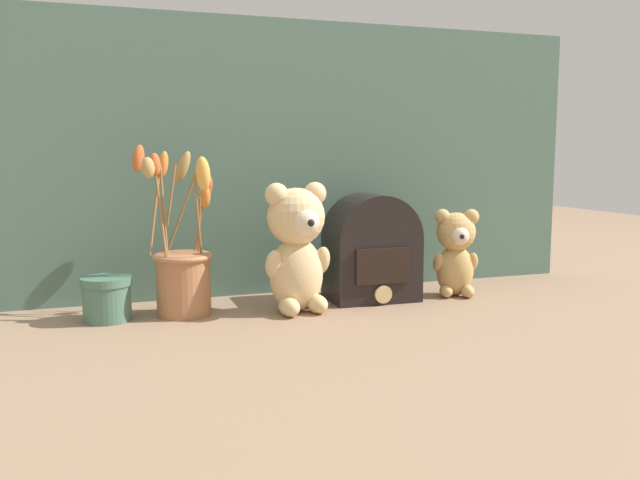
# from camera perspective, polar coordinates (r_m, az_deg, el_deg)

# --- Properties ---
(ground_plane) EXTENTS (4.00, 4.00, 0.00)m
(ground_plane) POSITION_cam_1_polar(r_m,az_deg,el_deg) (1.30, 0.29, -5.68)
(ground_plane) COLOR #8E7056
(backdrop_wall) EXTENTS (1.28, 0.02, 0.56)m
(backdrop_wall) POSITION_cam_1_polar(r_m,az_deg,el_deg) (1.42, -1.97, 6.89)
(backdrop_wall) COLOR #4C6B5B
(backdrop_wall) RESTS_ON ground
(teddy_bear_large) EXTENTS (0.13, 0.12, 0.24)m
(teddy_bear_large) POSITION_cam_1_polar(r_m,az_deg,el_deg) (1.24, -1.95, -0.43)
(teddy_bear_large) COLOR #DBBC84
(teddy_bear_large) RESTS_ON ground
(teddy_bear_medium) EXTENTS (0.10, 0.09, 0.18)m
(teddy_bear_medium) POSITION_cam_1_polar(r_m,az_deg,el_deg) (1.41, 11.36, -0.90)
(teddy_bear_medium) COLOR tan
(teddy_bear_medium) RESTS_ON ground
(flower_vase) EXTENTS (0.15, 0.14, 0.31)m
(flower_vase) POSITION_cam_1_polar(r_m,az_deg,el_deg) (1.25, -11.49, -2.25)
(flower_vase) COLOR #AD7047
(flower_vase) RESTS_ON ground
(vintage_radio) EXTENTS (0.18, 0.12, 0.21)m
(vintage_radio) POSITION_cam_1_polar(r_m,az_deg,el_deg) (1.35, 4.35, -0.91)
(vintage_radio) COLOR black
(vintage_radio) RESTS_ON ground
(decorative_tin_tall) EXTENTS (0.09, 0.09, 0.08)m
(decorative_tin_tall) POSITION_cam_1_polar(r_m,az_deg,el_deg) (1.24, -17.50, -4.72)
(decorative_tin_tall) COLOR #47705B
(decorative_tin_tall) RESTS_ON ground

